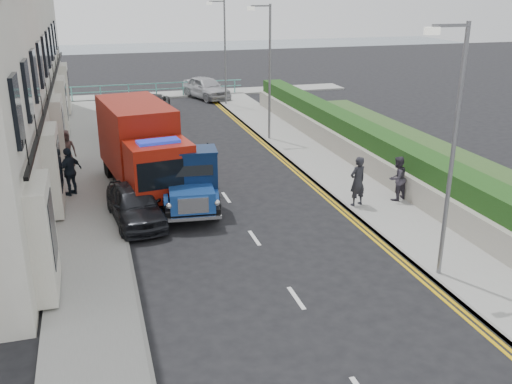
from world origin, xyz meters
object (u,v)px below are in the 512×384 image
(lamp_far, at_px, (223,47))
(red_lorry, at_px, (141,147))
(parked_car_front, at_px, (135,204))
(lamp_near, at_px, (450,141))
(pedestrian_east_near, at_px, (358,181))
(lamp_mid, at_px, (268,65))
(bedford_lorry, at_px, (189,183))

(lamp_far, bearing_deg, red_lorry, -113.69)
(red_lorry, distance_m, parked_car_front, 3.44)
(lamp_near, bearing_deg, pedestrian_east_near, 87.70)
(lamp_mid, xyz_separation_m, lamp_far, (0.00, 10.00, 0.00))
(lamp_far, distance_m, pedestrian_east_near, 20.66)
(pedestrian_east_near, bearing_deg, lamp_near, 71.75)
(red_lorry, bearing_deg, pedestrian_east_near, -37.24)
(lamp_far, bearing_deg, bedford_lorry, -106.89)
(lamp_near, height_order, red_lorry, lamp_near)
(bedford_lorry, bearing_deg, lamp_near, -44.32)
(parked_car_front, bearing_deg, lamp_far, 61.94)
(lamp_near, relative_size, lamp_far, 1.00)
(red_lorry, xyz_separation_m, parked_car_front, (-0.61, -3.18, -1.17))
(parked_car_front, bearing_deg, pedestrian_east_near, -12.97)
(lamp_mid, relative_size, lamp_far, 1.00)
(pedestrian_east_near, bearing_deg, lamp_far, -105.33)
(red_lorry, bearing_deg, parked_car_front, -108.95)
(bedford_lorry, distance_m, parked_car_front, 2.09)
(lamp_mid, relative_size, red_lorry, 1.02)
(lamp_near, height_order, lamp_mid, same)
(bedford_lorry, xyz_separation_m, parked_car_front, (-2.00, -0.48, -0.40))
(lamp_far, relative_size, red_lorry, 1.02)
(lamp_far, height_order, red_lorry, lamp_far)
(red_lorry, bearing_deg, lamp_near, -61.57)
(bedford_lorry, bearing_deg, lamp_mid, 63.37)
(red_lorry, xyz_separation_m, pedestrian_east_near, (7.39, -4.11, -0.80))
(bedford_lorry, height_order, parked_car_front, bedford_lorry)
(lamp_near, distance_m, pedestrian_east_near, 6.28)
(lamp_mid, distance_m, parked_car_front, 12.73)
(lamp_far, bearing_deg, parked_car_front, -111.72)
(lamp_far, relative_size, parked_car_front, 1.75)
(bedford_lorry, bearing_deg, parked_car_front, -160.43)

